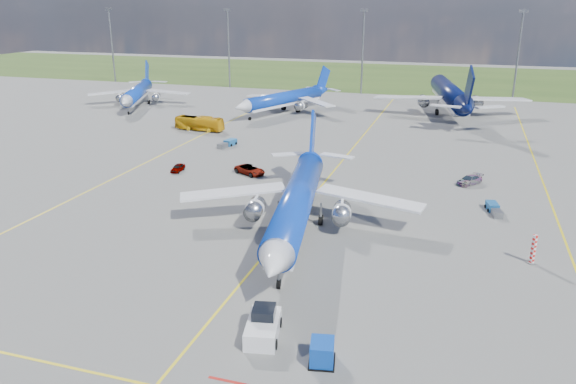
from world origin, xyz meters
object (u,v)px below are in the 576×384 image
(bg_jet_n, at_px, (448,112))
(service_car_b, at_px, (250,170))
(uld_container, at_px, (322,352))
(baggage_tug_w, at_px, (494,209))
(service_car_a, at_px, (178,168))
(service_car_c, at_px, (470,180))
(bg_jet_nnw, at_px, (284,113))
(apron_bus, at_px, (199,123))
(bg_jet_nw, at_px, (138,106))
(baggage_tug_c, at_px, (228,144))
(warning_post, at_px, (533,249))
(pushback_tug, at_px, (263,326))
(main_airliner, at_px, (297,232))

(bg_jet_n, height_order, service_car_b, bg_jet_n)
(uld_container, bearing_deg, baggage_tug_w, 59.58)
(service_car_a, bearing_deg, service_car_c, 4.60)
(bg_jet_nnw, distance_m, apron_bus, 25.52)
(service_car_b, bearing_deg, service_car_a, 126.63)
(uld_container, height_order, service_car_b, uld_container)
(service_car_a, bearing_deg, service_car_b, 5.33)
(bg_jet_nw, xyz_separation_m, apron_bus, (27.05, -20.98, 1.42))
(apron_bus, height_order, baggage_tug_c, apron_bus)
(service_car_a, bearing_deg, baggage_tug_w, -9.53)
(warning_post, bearing_deg, pushback_tug, -136.46)
(service_car_b, xyz_separation_m, baggage_tug_c, (-10.04, 14.88, -0.22))
(bg_jet_nnw, distance_m, service_car_b, 49.51)
(bg_jet_nw, bearing_deg, uld_container, -72.87)
(bg_jet_nw, xyz_separation_m, main_airliner, (60.77, -65.35, 0.00))
(bg_jet_n, distance_m, service_car_b, 65.61)
(bg_jet_nnw, height_order, baggage_tug_c, bg_jet_nnw)
(warning_post, xyz_separation_m, service_car_b, (-37.65, 19.78, -0.79))
(uld_container, distance_m, service_car_c, 47.65)
(bg_jet_nnw, bearing_deg, service_car_a, -68.97)
(bg_jet_nw, bearing_deg, warning_post, -58.86)
(service_car_b, height_order, baggage_tug_c, service_car_b)
(warning_post, relative_size, service_car_a, 0.90)
(service_car_c, bearing_deg, bg_jet_n, 130.70)
(apron_bus, relative_size, service_car_a, 3.06)
(bg_jet_n, bearing_deg, main_airliner, 69.41)
(bg_jet_nw, relative_size, bg_jet_n, 0.73)
(baggage_tug_c, bearing_deg, apron_bus, 146.51)
(main_airliner, relative_size, apron_bus, 3.90)
(apron_bus, xyz_separation_m, service_car_c, (52.14, -20.35, -0.78))
(apron_bus, bearing_deg, warning_post, -123.20)
(bg_jet_n, height_order, baggage_tug_c, bg_jet_n)
(service_car_a, xyz_separation_m, service_car_c, (42.58, 6.78, 0.07))
(warning_post, xyz_separation_m, apron_bus, (-58.28, 45.00, -0.08))
(service_car_c, relative_size, baggage_tug_w, 0.99)
(bg_jet_nnw, distance_m, baggage_tug_c, 33.58)
(service_car_c, bearing_deg, uld_container, -66.53)
(bg_jet_n, distance_m, baggage_tug_w, 66.56)
(pushback_tug, bearing_deg, bg_jet_nnw, 95.07)
(warning_post, bearing_deg, bg_jet_nnw, 125.02)
(main_airliner, distance_m, apron_bus, 55.75)
(baggage_tug_c, bearing_deg, service_car_c, -2.68)
(bg_jet_nw, relative_size, uld_container, 16.96)
(main_airliner, bearing_deg, bg_jet_nnw, 99.49)
(bg_jet_nw, xyz_separation_m, baggage_tug_w, (82.17, -52.16, 0.45))
(service_car_c, bearing_deg, warning_post, -40.70)
(pushback_tug, height_order, service_car_a, pushback_tug)
(bg_jet_nnw, bearing_deg, bg_jet_n, 39.79)
(bg_jet_nw, height_order, baggage_tug_c, bg_jet_nw)
(bg_jet_nnw, relative_size, uld_container, 16.85)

